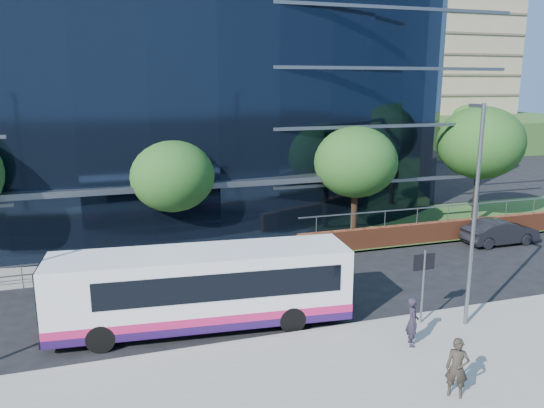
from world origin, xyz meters
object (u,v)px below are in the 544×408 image
object	(u,v)px
streetlight_east	(474,210)
pedestrian	(412,321)
tree_far_d	(481,143)
tree_dist_f	(468,119)
city_bus	(204,288)
tree_far_c	(356,162)
parked_car	(500,232)
tree_far_b	(172,176)
tree_dist_e	(367,120)
pedestrian_b	(457,368)
street_sign	(424,271)

from	to	relation	value
streetlight_east	pedestrian	size ratio (longest dim) A/B	4.73
tree_far_d	tree_dist_f	size ratio (longest dim) A/B	1.23
tree_far_d	city_bus	world-z (taller)	tree_far_d
tree_far_c	parked_car	size ratio (longest dim) A/B	1.52
streetlight_east	tree_far_c	bearing A→B (deg)	84.89
tree_far_b	pedestrian	size ratio (longest dim) A/B	3.57
tree_far_d	tree_far_c	bearing A→B (deg)	-173.66
parked_car	tree_dist_e	bearing A→B (deg)	-15.67
pedestrian	parked_car	bearing A→B (deg)	-32.73
tree_far_b	streetlight_east	size ratio (longest dim) A/B	0.76
tree_far_c	streetlight_east	xyz separation A→B (m)	(-1.00, -11.17, -0.10)
tree_dist_e	city_bus	distance (m)	47.76
tree_far_b	streetlight_east	bearing A→B (deg)	-52.37
pedestrian	tree_dist_f	bearing A→B (deg)	-20.38
tree_dist_e	pedestrian	world-z (taller)	tree_dist_e
pedestrian	tree_dist_e	bearing A→B (deg)	-6.91
pedestrian_b	tree_dist_e	bearing A→B (deg)	103.15
pedestrian	pedestrian_b	size ratio (longest dim) A/B	0.98
tree_far_b	city_bus	distance (m)	9.11
parked_car	pedestrian	distance (m)	14.40
street_sign	pedestrian_b	size ratio (longest dim) A/B	1.61
pedestrian	streetlight_east	bearing A→B (deg)	-54.89
city_bus	pedestrian	size ratio (longest dim) A/B	6.47
streetlight_east	parked_car	xyz separation A→B (m)	(8.52, 8.13, -3.73)
streetlight_east	city_bus	world-z (taller)	streetlight_east
tree_far_c	tree_dist_e	size ratio (longest dim) A/B	1.00
street_sign	city_bus	world-z (taller)	street_sign
parked_car	tree_far_b	bearing A→B (deg)	78.47
tree_dist_f	parked_car	size ratio (longest dim) A/B	1.41
city_bus	pedestrian	xyz separation A→B (m)	(6.32, -3.76, -0.55)
tree_far_b	tree_dist_e	xyz separation A→B (m)	(27.00, 30.50, 0.33)
tree_far_b	tree_dist_f	world-z (taller)	same
streetlight_east	parked_car	bearing A→B (deg)	43.68
city_bus	pedestrian_b	xyz separation A→B (m)	(5.85, -6.77, -0.53)
tree_dist_e	street_sign	bearing A→B (deg)	-115.12
tree_dist_e	streetlight_east	world-z (taller)	streetlight_east
tree_dist_f	city_bus	size ratio (longest dim) A/B	0.55
pedestrian_b	parked_car	bearing A→B (deg)	83.39
parked_car	streetlight_east	bearing A→B (deg)	133.58
tree_dist_e	streetlight_east	size ratio (longest dim) A/B	0.81
tree_far_d	pedestrian	distance (m)	18.68
streetlight_east	pedestrian_b	world-z (taller)	streetlight_east
tree_far_b	parked_car	xyz separation A→B (m)	(17.52, -3.54, -3.50)
tree_far_b	tree_dist_e	size ratio (longest dim) A/B	0.93
street_sign	tree_dist_e	world-z (taller)	tree_dist_e
tree_far_b	tree_far_c	xyz separation A→B (m)	(10.00, -0.50, 0.33)
parked_car	pedestrian	size ratio (longest dim) A/B	2.54
tree_dist_f	parked_car	xyz separation A→B (m)	(-25.48, -36.04, -3.50)
streetlight_east	tree_dist_e	bearing A→B (deg)	66.89
tree_dist_f	tree_far_b	bearing A→B (deg)	-142.92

